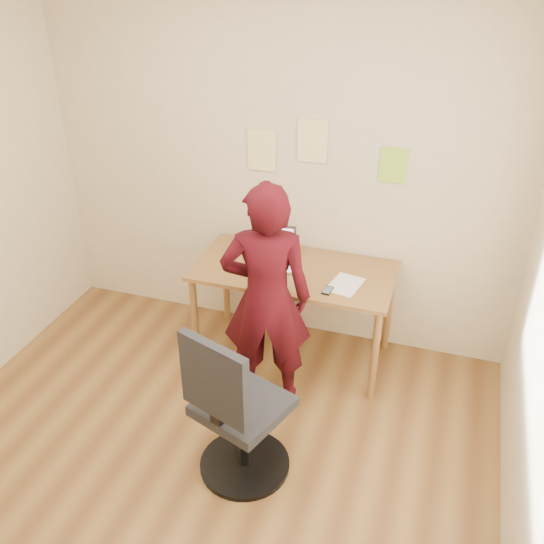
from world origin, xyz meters
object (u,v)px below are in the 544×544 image
(office_chair, at_px, (235,417))
(phone, at_px, (328,290))
(desk, at_px, (294,280))
(laptop, at_px, (272,255))
(person, at_px, (266,299))

(office_chair, bearing_deg, phone, 94.24)
(desk, height_order, laptop, laptop)
(desk, xyz_separation_m, laptop, (-0.18, 0.05, 0.14))
(laptop, distance_m, office_chair, 1.32)
(office_chair, bearing_deg, laptop, 118.58)
(desk, distance_m, person, 0.52)
(office_chair, relative_size, person, 0.66)
(desk, bearing_deg, office_chair, -89.34)
(desk, height_order, phone, phone)
(laptop, xyz_separation_m, phone, (0.47, -0.26, -0.05))
(laptop, bearing_deg, desk, -27.73)
(laptop, xyz_separation_m, person, (0.14, -0.55, -0.00))
(laptop, relative_size, person, 0.24)
(office_chair, distance_m, person, 0.79)
(laptop, height_order, office_chair, office_chair)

